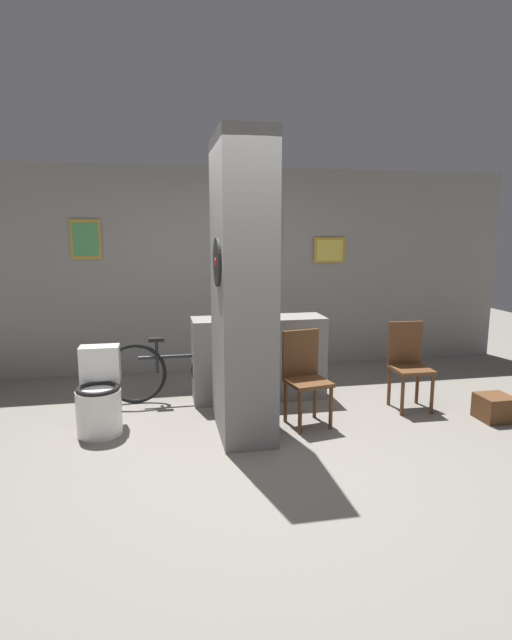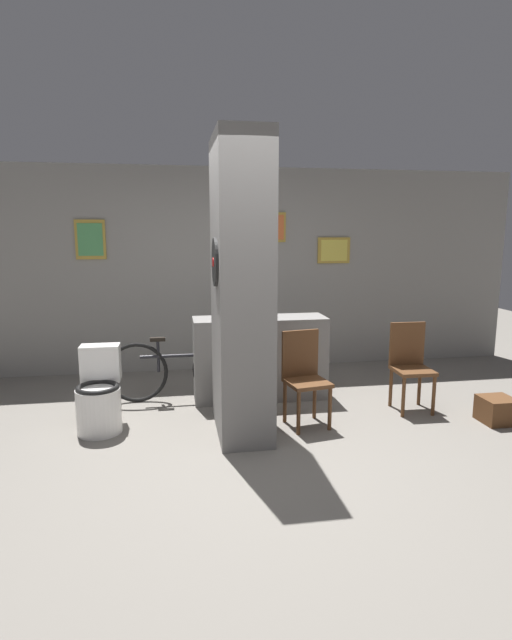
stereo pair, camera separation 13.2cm
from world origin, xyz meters
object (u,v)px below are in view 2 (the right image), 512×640
(chair_near_pillar, at_px, (304,374))
(bottle_tall, at_px, (243,307))
(bicycle, at_px, (180,370))
(chair_by_doorway, at_px, (410,363))
(toilet, at_px, (99,397))

(chair_near_pillar, bearing_deg, bottle_tall, 110.71)
(bicycle, distance_m, bottle_tall, 0.96)
(chair_near_pillar, xyz_separation_m, chair_by_doorway, (1.17, 0.22, 0.00))
(toilet, xyz_separation_m, bicycle, (0.75, 0.71, 0.02))
(toilet, bearing_deg, bicycle, 43.59)
(toilet, bearing_deg, chair_near_pillar, -4.86)
(chair_near_pillar, bearing_deg, toilet, 164.97)
(chair_by_doorway, relative_size, bicycle, 0.57)
(toilet, relative_size, chair_near_pillar, 0.85)
(bottle_tall, bearing_deg, chair_by_doorway, -18.76)
(chair_near_pillar, relative_size, bicycle, 0.57)
(toilet, xyz_separation_m, chair_near_pillar, (1.88, -0.16, 0.17))
(chair_by_doorway, bearing_deg, bicycle, 166.33)
(toilet, distance_m, chair_near_pillar, 1.89)
(toilet, xyz_separation_m, chair_by_doorway, (3.05, 0.06, 0.17))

